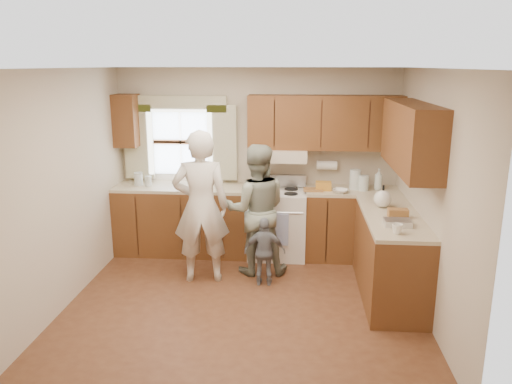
# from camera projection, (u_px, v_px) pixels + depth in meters

# --- Properties ---
(room) EXTENTS (3.80, 3.80, 3.80)m
(room) POSITION_uv_depth(u_px,v_px,m) (243.00, 192.00, 5.17)
(room) COLOR #4E2918
(room) RESTS_ON ground
(kitchen_fixtures) EXTENTS (3.80, 2.25, 2.15)m
(kitchen_fixtures) POSITION_uv_depth(u_px,v_px,m) (301.00, 204.00, 6.26)
(kitchen_fixtures) COLOR #46250F
(kitchen_fixtures) RESTS_ON ground
(stove) EXTENTS (0.76, 0.67, 1.07)m
(stove) POSITION_uv_depth(u_px,v_px,m) (277.00, 222.00, 6.73)
(stove) COLOR silver
(stove) RESTS_ON ground
(woman_left) EXTENTS (0.72, 0.52, 1.82)m
(woman_left) POSITION_uv_depth(u_px,v_px,m) (201.00, 207.00, 5.85)
(woman_left) COLOR beige
(woman_left) RESTS_ON ground
(woman_right) EXTENTS (0.85, 0.70, 1.62)m
(woman_right) POSITION_uv_depth(u_px,v_px,m) (256.00, 210.00, 6.10)
(woman_right) COLOR #213A24
(woman_right) RESTS_ON ground
(child) EXTENTS (0.49, 0.21, 0.82)m
(child) POSITION_uv_depth(u_px,v_px,m) (265.00, 252.00, 5.83)
(child) COLOR slate
(child) RESTS_ON ground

